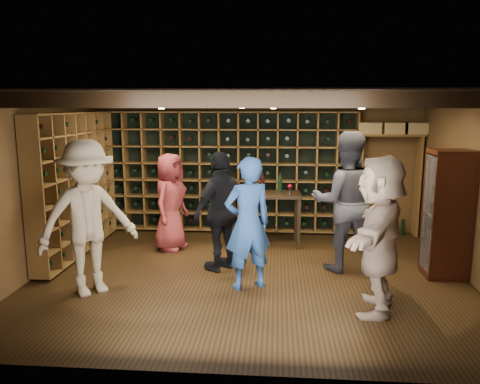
# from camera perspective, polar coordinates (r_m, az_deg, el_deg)

# --- Properties ---
(ground) EXTENTS (6.00, 6.00, 0.00)m
(ground) POSITION_cam_1_polar(r_m,az_deg,el_deg) (6.72, 1.19, -10.11)
(ground) COLOR black
(ground) RESTS_ON ground
(room_shell) EXTENTS (6.00, 6.00, 6.00)m
(room_shell) POSITION_cam_1_polar(r_m,az_deg,el_deg) (6.35, 1.31, 10.98)
(room_shell) COLOR #50371B
(room_shell) RESTS_ON ground
(wine_rack_back) EXTENTS (4.65, 0.30, 2.20)m
(wine_rack_back) POSITION_cam_1_polar(r_m,az_deg,el_deg) (8.75, -1.32, 2.49)
(wine_rack_back) COLOR brown
(wine_rack_back) RESTS_ON ground
(wine_rack_left) EXTENTS (0.30, 2.65, 2.20)m
(wine_rack_left) POSITION_cam_1_polar(r_m,az_deg,el_deg) (7.89, -19.39, 1.02)
(wine_rack_left) COLOR brown
(wine_rack_left) RESTS_ON ground
(crate_shelf) EXTENTS (1.20, 0.32, 2.07)m
(crate_shelf) POSITION_cam_1_polar(r_m,az_deg,el_deg) (8.88, 17.91, 4.82)
(crate_shelf) COLOR brown
(crate_shelf) RESTS_ON ground
(display_cabinet) EXTENTS (0.55, 0.50, 1.75)m
(display_cabinet) POSITION_cam_1_polar(r_m,az_deg,el_deg) (7.06, 23.91, -2.77)
(display_cabinet) COLOR black
(display_cabinet) RESTS_ON ground
(man_blue_shirt) EXTENTS (0.75, 0.64, 1.73)m
(man_blue_shirt) POSITION_cam_1_polar(r_m,az_deg,el_deg) (6.05, 0.97, -3.85)
(man_blue_shirt) COLOR navy
(man_blue_shirt) RESTS_ON ground
(man_grey_suit) EXTENTS (0.98, 0.77, 2.01)m
(man_grey_suit) POSITION_cam_1_polar(r_m,az_deg,el_deg) (6.87, 12.73, -1.18)
(man_grey_suit) COLOR black
(man_grey_suit) RESTS_ON ground
(guest_red_floral) EXTENTS (0.71, 0.90, 1.61)m
(guest_red_floral) POSITION_cam_1_polar(r_m,az_deg,el_deg) (7.79, -8.49, -1.20)
(guest_red_floral) COLOR maroon
(guest_red_floral) RESTS_ON ground
(guest_woman_black) EXTENTS (0.98, 1.05, 1.73)m
(guest_woman_black) POSITION_cam_1_polar(r_m,az_deg,el_deg) (6.73, -2.24, -2.39)
(guest_woman_black) COLOR black
(guest_woman_black) RESTS_ON ground
(guest_khaki) EXTENTS (1.43, 1.38, 1.96)m
(guest_khaki) POSITION_cam_1_polar(r_m,az_deg,el_deg) (6.15, -18.07, -3.06)
(guest_khaki) COLOR #83745A
(guest_khaki) RESTS_ON ground
(guest_beige) EXTENTS (1.01, 1.78, 1.83)m
(guest_beige) POSITION_cam_1_polar(r_m,az_deg,el_deg) (5.58, 16.61, -5.02)
(guest_beige) COLOR gray
(guest_beige) RESTS_ON ground
(tasting_table) EXTENTS (1.23, 0.66, 1.18)m
(tasting_table) POSITION_cam_1_polar(r_m,az_deg,el_deg) (7.96, 3.09, -0.91)
(tasting_table) COLOR black
(tasting_table) RESTS_ON ground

